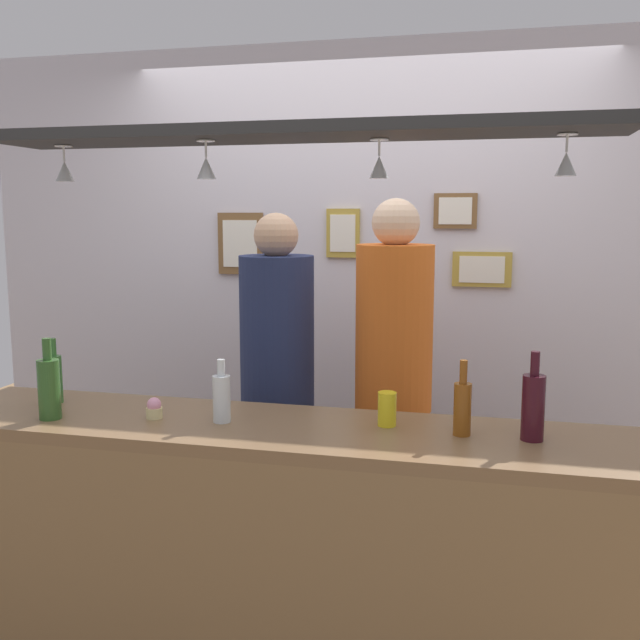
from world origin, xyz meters
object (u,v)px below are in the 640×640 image
(person_left_navy_shirt, at_px, (277,361))
(bottle_champagne_green, at_px, (49,387))
(bottle_beer_green_import, at_px, (55,377))
(bottle_soda_clear, at_px, (222,397))
(picture_frame_lower_pair, at_px, (482,269))
(picture_frame_caricature, at_px, (241,244))
(picture_frame_crest, at_px, (343,233))
(bottle_beer_amber_tall, at_px, (462,406))
(picture_frame_upper_small, at_px, (455,211))
(bottle_wine_dark_red, at_px, (533,405))
(drink_can, at_px, (387,409))
(person_right_orange_shirt, at_px, (394,358))
(cupcake, at_px, (154,409))

(person_left_navy_shirt, xyz_separation_m, bottle_champagne_green, (-0.61, -0.84, 0.05))
(bottle_beer_green_import, distance_m, bottle_soda_clear, 0.75)
(picture_frame_lower_pair, relative_size, picture_frame_caricature, 0.88)
(picture_frame_crest, bearing_deg, person_left_navy_shirt, -103.73)
(bottle_beer_amber_tall, bearing_deg, picture_frame_upper_small, 94.54)
(bottle_wine_dark_red, bearing_deg, bottle_soda_clear, -177.66)
(person_left_navy_shirt, bearing_deg, bottle_beer_amber_tall, -38.66)
(bottle_beer_amber_tall, relative_size, bottle_champagne_green, 0.87)
(bottle_beer_green_import, bearing_deg, picture_frame_upper_small, 41.69)
(person_left_navy_shirt, height_order, bottle_wine_dark_red, person_left_navy_shirt)
(drink_can, xyz_separation_m, picture_frame_crest, (-0.43, 1.33, 0.58))
(bottle_champagne_green, relative_size, picture_frame_lower_pair, 1.00)
(person_right_orange_shirt, bearing_deg, bottle_wine_dark_red, -51.21)
(bottle_beer_green_import, height_order, drink_can, bottle_beer_green_import)
(person_left_navy_shirt, height_order, picture_frame_crest, picture_frame_crest)
(cupcake, bearing_deg, drink_can, 7.15)
(bottle_beer_green_import, distance_m, bottle_wine_dark_red, 1.82)
(bottle_beer_green_import, bearing_deg, drink_can, -0.16)
(person_left_navy_shirt, height_order, bottle_beer_green_import, person_left_navy_shirt)
(bottle_soda_clear, relative_size, picture_frame_lower_pair, 0.77)
(person_left_navy_shirt, relative_size, bottle_beer_green_import, 6.58)
(drink_can, distance_m, picture_frame_crest, 1.51)
(person_left_navy_shirt, bearing_deg, person_right_orange_shirt, 0.00)
(drink_can, relative_size, cupcake, 1.56)
(person_left_navy_shirt, bearing_deg, picture_frame_caricature, 121.30)
(bottle_champagne_green, xyz_separation_m, picture_frame_caricature, (0.20, 1.53, 0.46))
(picture_frame_crest, bearing_deg, person_right_orange_shirt, -61.39)
(bottle_champagne_green, bearing_deg, person_left_navy_shirt, 53.94)
(bottle_soda_clear, bearing_deg, person_right_orange_shirt, 54.51)
(picture_frame_upper_small, xyz_separation_m, picture_frame_caricature, (-1.17, 0.00, -0.18))
(person_right_orange_shirt, relative_size, cupcake, 22.73)
(bottle_soda_clear, xyz_separation_m, drink_can, (0.59, 0.09, -0.03))
(bottle_wine_dark_red, distance_m, picture_frame_lower_pair, 1.43)
(cupcake, bearing_deg, picture_frame_upper_small, 55.05)
(person_left_navy_shirt, xyz_separation_m, bottle_soda_clear, (0.01, -0.74, 0.02))
(person_left_navy_shirt, xyz_separation_m, cupcake, (-0.25, -0.75, -0.04))
(person_left_navy_shirt, xyz_separation_m, picture_frame_lower_pair, (0.90, 0.68, 0.39))
(bottle_wine_dark_red, bearing_deg, picture_frame_crest, 124.04)
(bottle_beer_green_import, bearing_deg, picture_frame_lower_pair, 39.10)
(picture_frame_crest, height_order, picture_frame_lower_pair, picture_frame_crest)
(bottle_soda_clear, relative_size, picture_frame_upper_small, 1.05)
(bottle_beer_amber_tall, xyz_separation_m, picture_frame_upper_small, (-0.11, 1.37, 0.66))
(bottle_beer_amber_tall, relative_size, picture_frame_caricature, 0.76)
(bottle_wine_dark_red, distance_m, picture_frame_caricature, 2.09)
(person_left_navy_shirt, relative_size, bottle_wine_dark_red, 5.70)
(person_left_navy_shirt, xyz_separation_m, picture_frame_caricature, (-0.41, 0.68, 0.51))
(picture_frame_caricature, bearing_deg, drink_can, -52.54)
(person_right_orange_shirt, bearing_deg, bottle_champagne_green, -143.79)
(bottle_wine_dark_red, relative_size, picture_frame_crest, 1.15)
(bottle_beer_amber_tall, bearing_deg, bottle_beer_green_import, 178.16)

